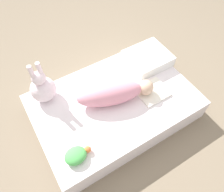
% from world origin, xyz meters
% --- Properties ---
extents(ground_plane, '(12.00, 12.00, 0.00)m').
position_xyz_m(ground_plane, '(0.00, 0.00, 0.00)').
color(ground_plane, '#7A6B56').
extents(bed_mattress, '(1.26, 0.84, 0.21)m').
position_xyz_m(bed_mattress, '(0.00, 0.00, 0.11)').
color(bed_mattress, white).
rests_on(bed_mattress, ground_plane).
extents(burp_cloth, '(0.24, 0.21, 0.02)m').
position_xyz_m(burp_cloth, '(0.30, -0.10, 0.22)').
color(burp_cloth, white).
rests_on(burp_cloth, bed_mattress).
extents(swaddled_baby, '(0.60, 0.34, 0.18)m').
position_xyz_m(swaddled_baby, '(-0.01, 0.00, 0.30)').
color(swaddled_baby, pink).
rests_on(swaddled_baby, bed_mattress).
extents(pillow, '(0.36, 0.32, 0.10)m').
position_xyz_m(pillow, '(0.46, 0.19, 0.26)').
color(pillow, white).
rests_on(pillow, bed_mattress).
extents(bunny_plush, '(0.19, 0.19, 0.36)m').
position_xyz_m(bunny_plush, '(-0.45, 0.30, 0.33)').
color(bunny_plush, silver).
rests_on(bunny_plush, bed_mattress).
extents(turtle_plush, '(0.18, 0.13, 0.07)m').
position_xyz_m(turtle_plush, '(-0.46, -0.27, 0.25)').
color(turtle_plush, '#51B756').
rests_on(turtle_plush, bed_mattress).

